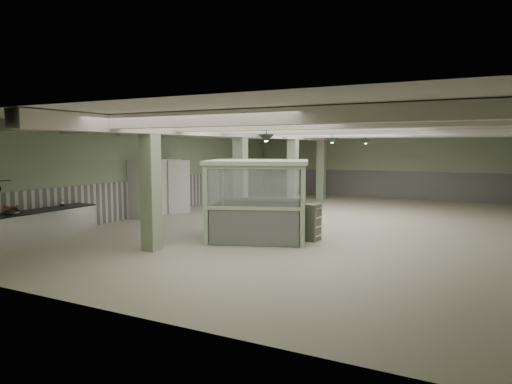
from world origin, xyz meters
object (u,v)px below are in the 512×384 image
at_px(prep_counter, 22,228).
at_px(filing_cabinet, 313,222).
at_px(guard_booth, 258,185).
at_px(walkin_cooler, 157,186).

xyz_separation_m(prep_counter, filing_cabinet, (7.52, 4.24, 0.10)).
distance_m(guard_booth, filing_cabinet, 2.02).
height_order(guard_booth, filing_cabinet, guard_booth).
bearing_deg(filing_cabinet, prep_counter, -145.51).
bearing_deg(filing_cabinet, walkin_cooler, 170.44).
bearing_deg(walkin_cooler, filing_cabinet, -14.65).
bearing_deg(filing_cabinet, guard_booth, -159.05).
distance_m(prep_counter, guard_booth, 7.11).
bearing_deg(prep_counter, filing_cabinet, 29.40).
relative_size(guard_booth, filing_cabinet, 3.34).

